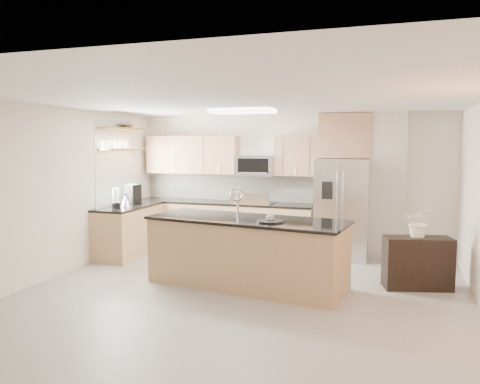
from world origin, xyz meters
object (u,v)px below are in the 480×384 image
(cup, at_px, (270,218))
(bowl, at_px, (126,125))
(credenza, at_px, (417,263))
(flower_vase, at_px, (420,214))
(coffee_maker, at_px, (133,195))
(kettle, at_px, (126,201))
(platter, at_px, (270,221))
(refrigerator, at_px, (342,209))
(range, at_px, (254,226))
(microwave, at_px, (256,165))
(island, at_px, (247,252))
(blender, at_px, (116,200))

(cup, distance_m, bowl, 3.76)
(credenza, relative_size, flower_vase, 1.40)
(cup, relative_size, coffee_maker, 0.30)
(flower_vase, bearing_deg, kettle, 176.54)
(platter, bearing_deg, cup, 104.35)
(refrigerator, distance_m, credenza, 1.99)
(kettle, xyz_separation_m, coffee_maker, (-0.07, 0.38, 0.07))
(range, bearing_deg, credenza, -28.07)
(bowl, bearing_deg, platter, -26.20)
(platter, distance_m, kettle, 3.16)
(platter, xyz_separation_m, kettle, (-2.96, 1.12, 0.03))
(microwave, height_order, island, microwave)
(refrigerator, bearing_deg, kettle, -161.97)
(refrigerator, distance_m, blender, 4.00)
(range, xyz_separation_m, refrigerator, (1.66, -0.05, 0.42))
(island, bearing_deg, kettle, 168.05)
(range, height_order, blender, blender)
(microwave, relative_size, island, 0.26)
(range, xyz_separation_m, cup, (0.92, -2.31, 0.56))
(microwave, relative_size, refrigerator, 0.43)
(platter, relative_size, flower_vase, 0.56)
(microwave, xyz_separation_m, blender, (-2.07, -1.60, -0.56))
(flower_vase, bearing_deg, coffee_maker, 172.28)
(kettle, bearing_deg, microwave, 34.07)
(flower_vase, bearing_deg, island, -165.02)
(blender, xyz_separation_m, kettle, (0.05, 0.23, -0.04))
(platter, height_order, blender, blender)
(credenza, height_order, bowl, bowl)
(bowl, bearing_deg, flower_vase, -8.23)
(blender, relative_size, flower_vase, 0.53)
(coffee_maker, bearing_deg, range, 22.50)
(coffee_maker, bearing_deg, cup, -25.64)
(cup, distance_m, blender, 3.11)
(refrigerator, relative_size, bowl, 4.75)
(kettle, bearing_deg, coffee_maker, 100.51)
(island, xyz_separation_m, platter, (0.39, -0.20, 0.50))
(cup, xyz_separation_m, blender, (-2.99, 0.84, 0.04))
(platter, xyz_separation_m, flower_vase, (1.95, 0.82, 0.07))
(cup, xyz_separation_m, flower_vase, (1.96, 0.77, 0.04))
(refrigerator, relative_size, coffee_maker, 4.81)
(platter, bearing_deg, credenza, 23.15)
(cup, height_order, platter, cup)
(island, height_order, credenza, island)
(microwave, relative_size, kettle, 3.05)
(cup, bearing_deg, range, 111.66)
(credenza, distance_m, flower_vase, 0.70)
(coffee_maker, bearing_deg, platter, -26.32)
(cup, xyz_separation_m, platter, (0.01, -0.05, -0.03))
(platter, bearing_deg, kettle, 159.25)
(range, relative_size, blender, 3.26)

